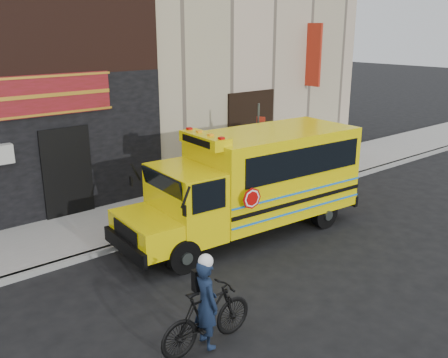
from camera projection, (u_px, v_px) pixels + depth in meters
name	position (u px, v px, depth m)	size (l,w,h in m)	color
ground	(279.00, 249.00, 12.67)	(120.00, 120.00, 0.00)	black
curb	(215.00, 217.00, 14.57)	(40.00, 0.20, 0.15)	gray
sidewalk	(185.00, 204.00, 15.67)	(40.00, 3.00, 0.15)	gray
building	(82.00, 7.00, 18.55)	(20.00, 10.70, 12.00)	tan
school_bus	(254.00, 179.00, 13.36)	(7.03, 2.62, 2.92)	black
sign_pole	(258.00, 149.00, 15.55)	(0.13, 0.26, 3.18)	#39403C
bicycle	(207.00, 317.00, 8.68)	(0.54, 1.90, 1.14)	black
cyclist	(206.00, 306.00, 8.58)	(0.59, 0.39, 1.63)	#101B31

